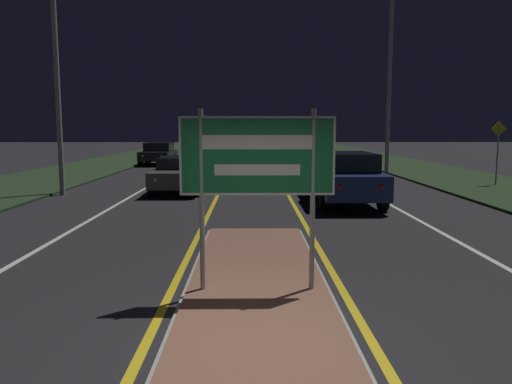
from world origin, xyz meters
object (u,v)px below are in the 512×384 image
object	(u,v)px
highway_sign	(257,164)
car_approaching_1	(159,153)
car_receding_0	(344,177)
car_approaching_0	(181,173)
streetlight_left_near	(53,8)
streetlight_right_near	(390,50)
warning_sign	(498,147)
car_receding_1	(308,160)

from	to	relation	value
highway_sign	car_approaching_1	size ratio (longest dim) A/B	0.60
car_receding_0	car_approaching_0	world-z (taller)	car_receding_0
streetlight_left_near	car_approaching_0	distance (m)	7.02
car_receding_0	streetlight_right_near	bearing A→B (deg)	65.73
warning_sign	highway_sign	bearing A→B (deg)	-126.79
car_receding_1	car_receding_0	bearing A→B (deg)	-89.66
car_receding_0	car_approaching_1	world-z (taller)	car_receding_0
highway_sign	car_approaching_1	world-z (taller)	highway_sign
streetlight_right_near	car_receding_1	size ratio (longest dim) A/B	2.19
streetlight_right_near	car_receding_1	xyz separation A→B (m)	(-3.42, 1.62, -5.03)
highway_sign	streetlight_left_near	world-z (taller)	streetlight_left_near
highway_sign	car_receding_1	distance (m)	17.92
highway_sign	car_approaching_1	distance (m)	26.04
highway_sign	car_receding_0	bearing A→B (deg)	71.86
car_approaching_1	car_receding_0	bearing A→B (deg)	-62.27
highway_sign	car_receding_0	world-z (taller)	highway_sign
car_receding_0	warning_sign	bearing A→B (deg)	32.88
highway_sign	car_approaching_0	world-z (taller)	highway_sign
streetlight_left_near	warning_sign	bearing A→B (deg)	8.40
streetlight_left_near	streetlight_right_near	xyz separation A→B (m)	(12.87, 5.37, -0.53)
car_receding_0	car_approaching_0	size ratio (longest dim) A/B	1.09
highway_sign	car_approaching_1	xyz separation A→B (m)	(-5.97, 25.32, -1.10)
car_approaching_1	streetlight_left_near	bearing A→B (deg)	-92.82
highway_sign	car_receding_1	size ratio (longest dim) A/B	0.59
car_approaching_1	warning_sign	distance (m)	19.97
car_receding_1	streetlight_left_near	bearing A→B (deg)	-143.55
streetlight_right_near	warning_sign	bearing A→B (deg)	-38.86
warning_sign	car_receding_0	bearing A→B (deg)	-147.12
streetlight_left_near	streetlight_right_near	world-z (taller)	streetlight_left_near
car_approaching_0	warning_sign	size ratio (longest dim) A/B	1.76
highway_sign	warning_sign	size ratio (longest dim) A/B	0.98
streetlight_left_near	car_receding_0	bearing A→B (deg)	-12.37
streetlight_left_near	car_approaching_0	xyz separation A→B (m)	(4.01, 1.10, -5.65)
highway_sign	warning_sign	bearing A→B (deg)	53.21
warning_sign	car_approaching_1	bearing A→B (deg)	142.31
highway_sign	streetlight_left_near	bearing A→B (deg)	122.07
car_receding_1	highway_sign	bearing A→B (deg)	-98.89
car_receding_0	car_approaching_0	bearing A→B (deg)	149.89
car_receding_1	car_approaching_0	size ratio (longest dim) A/B	0.94
streetlight_right_near	car_receding_1	bearing A→B (deg)	154.64
car_approaching_0	car_receding_0	bearing A→B (deg)	-30.11
car_receding_0	car_receding_1	xyz separation A→B (m)	(-0.05, 9.07, -0.07)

